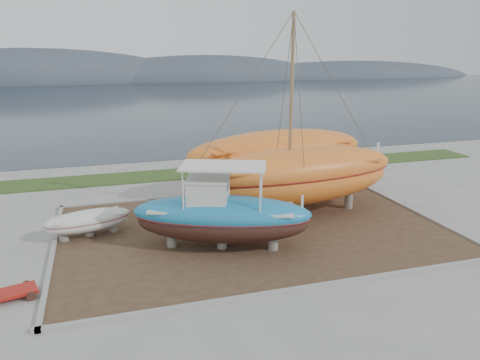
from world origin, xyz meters
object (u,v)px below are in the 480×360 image
object	(u,v)px
blue_caique	(222,207)
white_dinghy	(89,224)
orange_sailboat	(301,119)
red_trailer	(15,294)
orange_bare_hull	(278,163)

from	to	relation	value
blue_caique	white_dinghy	xyz separation A→B (m)	(-5.58, 3.15, -1.27)
orange_sailboat	red_trailer	distance (m)	14.63
white_dinghy	orange_sailboat	xyz separation A→B (m)	(10.42, -0.30, 4.46)
orange_bare_hull	red_trailer	distance (m)	16.01
white_dinghy	orange_bare_hull	world-z (taller)	orange_bare_hull
blue_caique	white_dinghy	bearing A→B (deg)	171.88
blue_caique	orange_bare_hull	xyz separation A→B (m)	(5.25, 6.80, 0.01)
orange_sailboat	orange_bare_hull	xyz separation A→B (m)	(0.40, 3.95, -3.18)
blue_caique	red_trailer	distance (m)	8.47
white_dinghy	red_trailer	distance (m)	5.69
blue_caique	orange_sailboat	size ratio (longest dim) A/B	0.70
blue_caique	orange_bare_hull	bearing A→B (deg)	73.67
blue_caique	red_trailer	xyz separation A→B (m)	(-8.05, -1.95, -1.77)
orange_bare_hull	red_trailer	size ratio (longest dim) A/B	5.37
red_trailer	blue_caique	bearing A→B (deg)	-1.84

